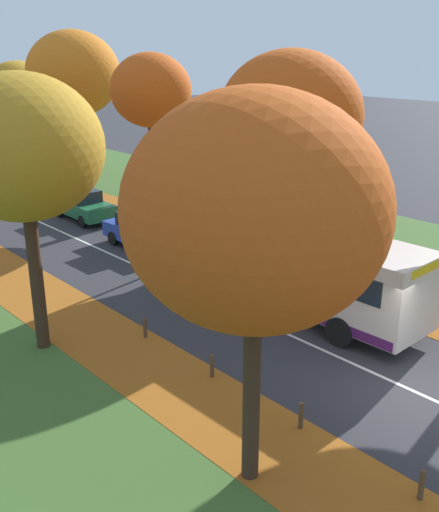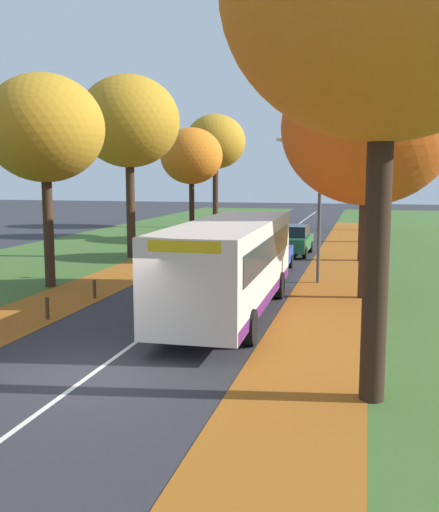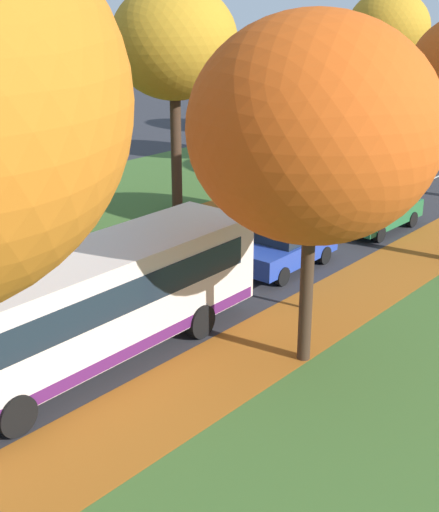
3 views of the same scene
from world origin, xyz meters
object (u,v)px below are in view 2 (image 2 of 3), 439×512
Objects in this scene: tree_right_near at (368,128)px; car_green_following at (294,240)px; tree_right_far at (374,132)px; bus at (230,262)px; tree_right_distant at (375,160)px; streetlamp_right at (312,192)px; tree_left_distant at (215,142)px; bollard_fourth at (94,289)px; car_blue_lead at (270,254)px; tree_left_mid at (129,122)px; tree_left_near at (45,129)px; tree_right_mid at (366,132)px; tree_left_far at (191,156)px; bollard_third at (47,308)px.

tree_right_near reaches higher than car_green_following.
tree_right_far is 23.23m from bus.
tree_right_distant is at bearing 74.95° from car_green_following.
tree_left_distant is at bearing 112.90° from streetlamp_right.
bollard_fourth is 0.11× the size of streetlamp_right.
tree_right_distant is 31.55m from bollard_fourth.
car_blue_lead is (-2.04, 2.37, -2.92)m from streetlamp_right.
tree_left_mid is 14.54m from tree_right_near.
tree_left_distant is at bearing 90.26° from tree_left_near.
tree_left_distant is at bearing 147.37° from tree_right_far.
tree_right_mid is at bearing -20.90° from car_green_following.
tree_right_distant is (0.17, 8.67, -1.63)m from tree_right_far.
tree_left_near is 15.34m from car_green_following.
tree_right_near reaches higher than tree_left_near.
tree_left_mid is 1.26× the size of tree_left_far.
bollard_fourth is (-9.26, -12.02, -6.22)m from tree_right_mid.
tree_right_distant is at bearing 83.79° from streetlamp_right.
car_green_following is at bearing -61.49° from tree_left_distant.
tree_right_distant is at bearing 87.96° from tree_right_mid.
car_green_following is (5.58, 16.69, 0.46)m from bollard_third.
bus is (5.33, 1.95, 1.35)m from bollard_third.
tree_right_near is at bearing -91.10° from tree_right_distant.
tree_left_near reaches higher than bollard_fourth.
tree_left_far is 0.89× the size of tree_right_mid.
tree_left_near is 8.07m from bollard_third.
tree_right_far reaches higher than bollard_fourth.
car_blue_lead is at bearing -93.57° from car_green_following.
tree_right_distant reaches higher than bollard_third.
car_blue_lead is (5.19, 7.45, 0.48)m from bollard_fourth.
tree_left_near is at bearing -90.86° from tree_left_far.
streetlamp_right is (-2.03, -6.94, -2.82)m from tree_right_mid.
tree_right_near reaches higher than car_blue_lead.
tree_right_distant is 11.10× the size of bollard_third.
tree_right_distant reaches higher than tree_left_far.
streetlamp_right is at bearing 19.01° from tree_left_near.
car_blue_lead is (-4.53, -13.40, -6.31)m from tree_right_far.
tree_right_far reaches higher than streetlamp_right.
tree_left_near reaches higher than car_green_following.
car_green_following is (8.26, 11.77, -5.34)m from tree_left_near.
tree_left_distant is 31.71m from bus.
bus is at bearing -20.37° from tree_left_near.
tree_left_near is 8.73m from tree_left_mid.
car_blue_lead is at bearing -19.95° from tree_left_mid.
car_green_following is (8.34, 3.10, -6.31)m from tree_left_mid.
tree_left_distant reaches higher than bollard_third.
bollard_third is 0.07× the size of bus.
tree_right_distant is at bearing 73.18° from bollard_third.
tree_left_far reaches higher than streetlamp_right.
bollard_third is at bearing -106.82° from tree_right_distant.
bus is at bearing -70.53° from tree_left_far.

